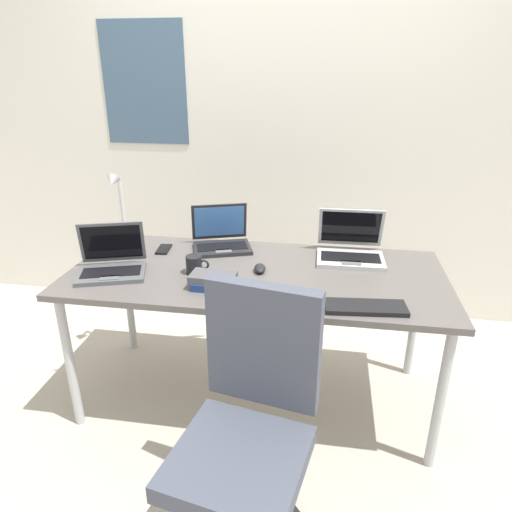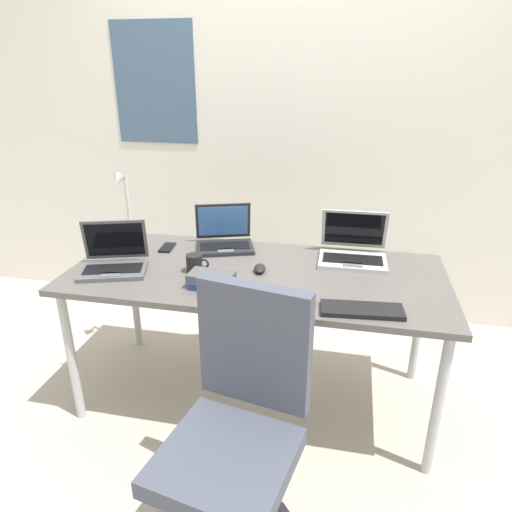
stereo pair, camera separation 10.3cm
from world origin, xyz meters
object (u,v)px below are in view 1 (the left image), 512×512
at_px(office_chair, 247,449).
at_px(external_keyboard, 366,307).
at_px(laptop_near_lamp, 112,264).
at_px(computer_mouse, 260,268).
at_px(laptop_back_right, 350,249).
at_px(headphones, 268,294).
at_px(cell_phone, 164,249).
at_px(book_stack, 213,281).
at_px(coffee_mug, 194,265).
at_px(laptop_front_right, 221,240).
at_px(desk_lamp, 119,208).

bearing_deg(office_chair, external_keyboard, 48.89).
xyz_separation_m(laptop_near_lamp, computer_mouse, (0.70, 0.12, -0.03)).
xyz_separation_m(laptop_back_right, external_keyboard, (0.05, -0.55, -0.04)).
bearing_deg(office_chair, headphones, 89.35).
height_order(cell_phone, headphones, headphones).
bearing_deg(headphones, external_keyboard, -5.56).
bearing_deg(book_stack, cell_phone, 133.18).
bearing_deg(laptop_back_right, coffee_mug, -156.96).
bearing_deg(computer_mouse, laptop_front_right, 124.34).
height_order(laptop_front_right, laptop_back_right, laptop_back_right).
xyz_separation_m(laptop_near_lamp, cell_phone, (0.14, 0.32, -0.04)).
bearing_deg(coffee_mug, laptop_near_lamp, -172.16).
xyz_separation_m(laptop_front_right, office_chair, (0.32, -1.05, -0.39)).
relative_size(desk_lamp, office_chair, 0.41).
bearing_deg(external_keyboard, desk_lamp, 150.77).
xyz_separation_m(cell_phone, office_chair, (0.62, -0.97, -0.35)).
height_order(laptop_near_lamp, coffee_mug, laptop_near_lamp).
bearing_deg(cell_phone, desk_lamp, 157.36).
bearing_deg(coffee_mug, desk_lamp, 146.28).
relative_size(desk_lamp, coffee_mug, 3.54).
bearing_deg(headphones, coffee_mug, 152.84).
height_order(computer_mouse, office_chair, office_chair).
distance_m(laptop_front_right, book_stack, 0.49).
bearing_deg(external_keyboard, book_stack, 166.08).
bearing_deg(desk_lamp, headphones, -31.04).
relative_size(external_keyboard, office_chair, 0.34).
bearing_deg(book_stack, laptop_front_right, 98.64).
bearing_deg(headphones, cell_phone, 143.92).
xyz_separation_m(laptop_back_right, coffee_mug, (-0.74, -0.31, -0.00)).
bearing_deg(cell_phone, laptop_back_right, -2.86).
distance_m(laptop_near_lamp, book_stack, 0.52).
bearing_deg(external_keyboard, laptop_near_lamp, 166.02).
bearing_deg(headphones, laptop_near_lamp, 169.64).
xyz_separation_m(coffee_mug, office_chair, (0.37, -0.70, -0.39)).
bearing_deg(laptop_front_right, headphones, -58.75).
height_order(laptop_front_right, cell_phone, laptop_front_right).
bearing_deg(book_stack, office_chair, -66.32).
height_order(desk_lamp, headphones, desk_lamp).
height_order(computer_mouse, headphones, headphones).
bearing_deg(desk_lamp, book_stack, -36.78).
bearing_deg(office_chair, cell_phone, 122.75).
relative_size(computer_mouse, coffee_mug, 0.85).
height_order(laptop_near_lamp, cell_phone, laptop_near_lamp).
relative_size(desk_lamp, laptop_near_lamp, 1.08).
bearing_deg(coffee_mug, headphones, -27.16).
relative_size(laptop_front_right, computer_mouse, 3.82).
xyz_separation_m(laptop_front_right, laptop_near_lamp, (-0.44, -0.40, 0.00)).
xyz_separation_m(laptop_front_right, laptop_back_right, (0.69, -0.03, 0.00)).
bearing_deg(coffee_mug, cell_phone, 133.37).
xyz_separation_m(computer_mouse, cell_phone, (-0.55, 0.19, -0.01)).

